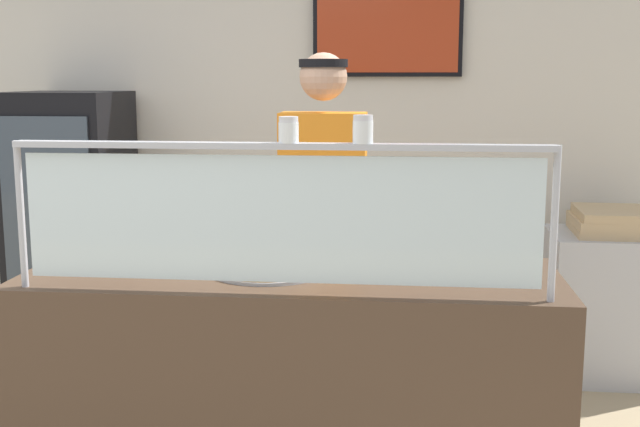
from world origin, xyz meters
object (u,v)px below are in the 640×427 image
(pizza_server, at_px, (275,263))
(pepper_flake_shaker, at_px, (363,131))
(pizza_box_stack, at_px, (617,221))
(parmesan_shaker, at_px, (289,131))
(worker_figure, at_px, (324,223))
(drink_fridge, at_px, (73,225))
(pizza_tray, at_px, (269,268))

(pizza_server, height_order, pepper_flake_shaker, pepper_flake_shaker)
(pizza_box_stack, bearing_deg, parmesan_shaker, -128.55)
(pizza_box_stack, bearing_deg, pizza_server, -134.47)
(worker_figure, distance_m, pizza_box_stack, 1.78)
(pizza_server, xyz_separation_m, drink_fridge, (-1.49, 1.70, -0.20))
(parmesan_shaker, relative_size, drink_fridge, 0.05)
(pizza_server, xyz_separation_m, parmesan_shaker, (0.09, -0.27, 0.49))
(pizza_box_stack, bearing_deg, pizza_tray, -135.29)
(pepper_flake_shaker, bearing_deg, pizza_tray, 140.87)
(pizza_tray, height_order, parmesan_shaker, parmesan_shaker)
(pepper_flake_shaker, relative_size, pizza_box_stack, 0.18)
(pizza_server, bearing_deg, worker_figure, 64.75)
(pizza_tray, height_order, worker_figure, worker_figure)
(pizza_tray, relative_size, drink_fridge, 0.27)
(pizza_server, xyz_separation_m, worker_figure, (0.11, 0.73, 0.02))
(parmesan_shaker, height_order, pepper_flake_shaker, pepper_flake_shaker)
(worker_figure, height_order, drink_fridge, worker_figure)
(worker_figure, bearing_deg, pizza_server, -98.25)
(pizza_tray, bearing_deg, pepper_flake_shaker, -39.13)
(worker_figure, relative_size, drink_fridge, 1.12)
(pizza_tray, xyz_separation_m, pizza_box_stack, (1.65, 1.63, -0.09))
(pizza_tray, bearing_deg, pizza_server, -36.44)
(pizza_server, height_order, worker_figure, worker_figure)
(pizza_tray, xyz_separation_m, worker_figure, (0.13, 0.71, 0.04))
(pepper_flake_shaker, bearing_deg, drink_fridge, 132.82)
(pizza_server, height_order, pizza_box_stack, pizza_server)
(pizza_tray, distance_m, pizza_box_stack, 2.32)
(drink_fridge, distance_m, pizza_box_stack, 3.12)
(worker_figure, xyz_separation_m, pizza_box_stack, (1.52, 0.92, -0.13))
(worker_figure, distance_m, drink_fridge, 1.88)
(pizza_box_stack, bearing_deg, worker_figure, -148.64)
(pepper_flake_shaker, distance_m, worker_figure, 1.13)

